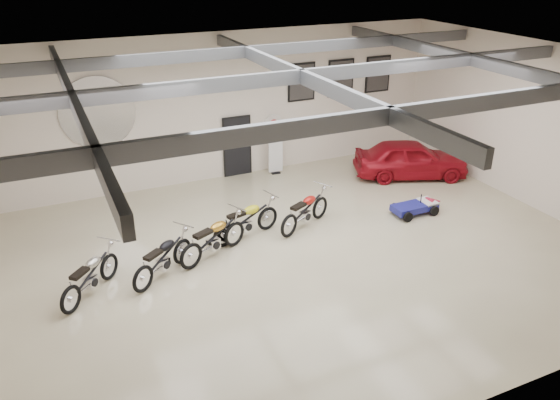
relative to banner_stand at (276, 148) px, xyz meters
name	(u,v)px	position (x,y,z in m)	size (l,w,h in m)	color
floor	(299,255)	(-1.78, -5.50, -0.97)	(16.00, 12.00, 0.01)	beige
ceiling	(302,65)	(-1.78, -5.50, 4.03)	(16.00, 12.00, 0.01)	slate
back_wall	(221,108)	(-1.78, 0.50, 1.53)	(16.00, 0.02, 5.00)	silver
right_wall	(537,127)	(6.22, -5.50, 1.53)	(0.02, 12.00, 5.00)	silver
ceiling_beams	(302,76)	(-1.78, -5.50, 3.78)	(15.80, 11.80, 0.32)	#525559
door	(237,147)	(-1.28, 0.45, 0.08)	(0.92, 0.08, 2.10)	black
logo_plaque	(98,113)	(-5.78, 0.45, 1.83)	(2.30, 0.06, 1.16)	silver
poster_left	(301,82)	(1.22, 0.46, 2.13)	(1.05, 0.08, 1.35)	black
poster_mid	(341,78)	(2.82, 0.46, 2.13)	(1.05, 0.08, 1.35)	black
poster_right	(378,74)	(4.42, 0.46, 2.13)	(1.05, 0.08, 1.35)	black
oil_sign	(273,124)	(0.12, 0.45, 0.73)	(0.72, 0.10, 0.72)	white
banner_stand	(276,148)	(0.00, 0.00, 0.00)	(0.53, 0.21, 1.93)	white
motorcycle_silver	(90,275)	(-7.02, -5.12, -0.43)	(2.07, 0.64, 1.08)	silver
motorcycle_black	(163,257)	(-5.29, -5.05, -0.42)	(2.10, 0.65, 1.09)	silver
motorcycle_gold	(213,237)	(-3.86, -4.65, -0.39)	(2.20, 0.68, 1.15)	silver
motorcycle_yellow	(246,220)	(-2.70, -4.04, -0.40)	(2.17, 0.67, 1.13)	silver
motorcycle_red	(305,210)	(-0.92, -4.16, -0.41)	(2.13, 0.66, 1.11)	silver
go_kart	(419,204)	(2.66, -4.78, -0.65)	(1.75, 0.79, 0.63)	navy
vintage_car	(411,159)	(4.22, -2.25, -0.30)	(3.93, 1.59, 1.34)	maroon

